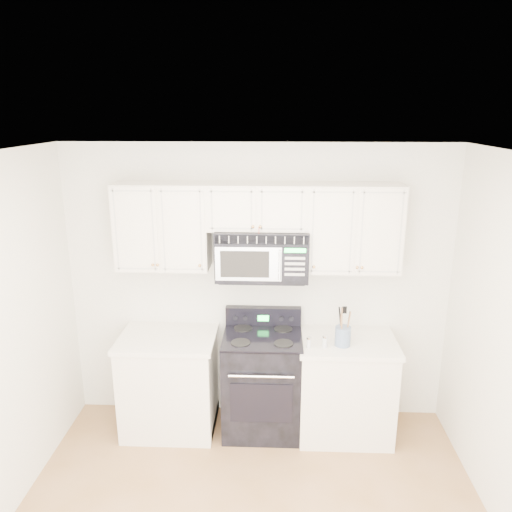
{
  "coord_description": "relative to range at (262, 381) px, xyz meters",
  "views": [
    {
      "loc": [
        0.16,
        -2.59,
        2.86
      ],
      "look_at": [
        0.0,
        1.3,
        1.72
      ],
      "focal_mm": 35.0,
      "sensor_mm": 36.0,
      "label": 1
    }
  ],
  "objects": [
    {
      "name": "room",
      "position": [
        -0.05,
        -1.45,
        0.82
      ],
      "size": [
        3.51,
        3.51,
        2.61
      ],
      "color": "#956E4D",
      "rests_on": "ground"
    },
    {
      "name": "base_cabinet_left",
      "position": [
        -0.85,
        -0.02,
        -0.06
      ],
      "size": [
        0.86,
        0.65,
        0.92
      ],
      "color": "beige",
      "rests_on": "ground"
    },
    {
      "name": "base_cabinet_right",
      "position": [
        0.75,
        -0.02,
        -0.06
      ],
      "size": [
        0.86,
        0.65,
        0.92
      ],
      "color": "beige",
      "rests_on": "ground"
    },
    {
      "name": "range",
      "position": [
        0.0,
        0.0,
        0.0
      ],
      "size": [
        0.7,
        0.64,
        1.1
      ],
      "color": "black",
      "rests_on": "ground"
    },
    {
      "name": "upper_cabinets",
      "position": [
        -0.05,
        0.13,
        1.45
      ],
      "size": [
        2.44,
        0.37,
        0.75
      ],
      "color": "beige",
      "rests_on": "ground"
    },
    {
      "name": "microwave",
      "position": [
        -0.01,
        0.09,
        1.18
      ],
      "size": [
        0.79,
        0.44,
        0.44
      ],
      "color": "black",
      "rests_on": "ground"
    },
    {
      "name": "utensil_crock",
      "position": [
        0.69,
        -0.12,
        0.53
      ],
      "size": [
        0.13,
        0.13,
        0.36
      ],
      "color": "slate",
      "rests_on": "base_cabinet_right"
    },
    {
      "name": "shaker_salt",
      "position": [
        0.4,
        -0.18,
        0.48
      ],
      "size": [
        0.04,
        0.04,
        0.1
      ],
      "color": "#BABBBD",
      "rests_on": "base_cabinet_right"
    },
    {
      "name": "shaker_pepper",
      "position": [
        0.53,
        -0.17,
        0.49
      ],
      "size": [
        0.04,
        0.04,
        0.1
      ],
      "color": "#BABBBD",
      "rests_on": "base_cabinet_right"
    }
  ]
}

